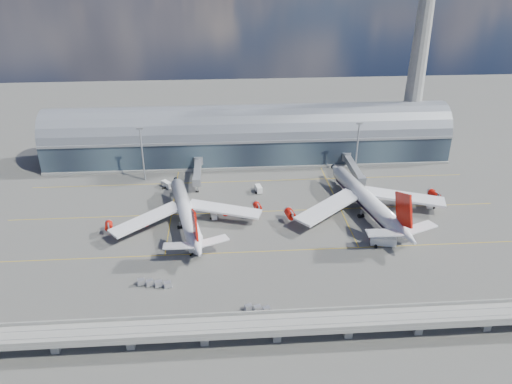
{
  "coord_description": "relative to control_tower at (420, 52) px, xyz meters",
  "views": [
    {
      "loc": [
        -13.53,
        -160.48,
        98.4
      ],
      "look_at": [
        -1.07,
        10.0,
        14.0
      ],
      "focal_mm": 35.0,
      "sensor_mm": 36.0,
      "label": 1
    }
  ],
  "objects": [
    {
      "name": "control_tower",
      "position": [
        0.0,
        0.0,
        0.0
      ],
      "size": [
        19.0,
        19.0,
        103.0
      ],
      "color": "gray",
      "rests_on": "ground"
    },
    {
      "name": "service_truck_4",
      "position": [
        -82.87,
        -44.78,
        -50.13
      ],
      "size": [
        3.27,
        5.47,
        2.98
      ],
      "rotation": [
        0.0,
        0.0,
        0.18
      ],
      "color": "silver",
      "rests_on": "ground"
    },
    {
      "name": "jet_bridge_left",
      "position": [
        -110.16,
        -29.88,
        -46.46
      ],
      "size": [
        4.4,
        28.0,
        7.25
      ],
      "color": "gray",
      "rests_on": "ground"
    },
    {
      "name": "cargo_train_1",
      "position": [
        -89.46,
        -125.46,
        -50.7
      ],
      "size": [
        8.18,
        3.64,
        1.79
      ],
      "rotation": [
        0.0,
        0.0,
        1.82
      ],
      "color": "gray",
      "rests_on": "ground"
    },
    {
      "name": "jet_bridge_right",
      "position": [
        -37.33,
        -31.82,
        -46.46
      ],
      "size": [
        4.4,
        32.0,
        7.25
      ],
      "color": "gray",
      "rests_on": "ground"
    },
    {
      "name": "guideway",
      "position": [
        -85.0,
        -138.0,
        -46.34
      ],
      "size": [
        220.0,
        8.5,
        7.2
      ],
      "color": "gray",
      "rests_on": "ground"
    },
    {
      "name": "service_truck_2",
      "position": [
        -40.85,
        -92.21,
        -49.9
      ],
      "size": [
        9.51,
        4.28,
        3.33
      ],
      "rotation": [
        0.0,
        0.0,
        1.39
      ],
      "color": "silver",
      "rests_on": "ground"
    },
    {
      "name": "terminal",
      "position": [
        -85.0,
        -5.01,
        -40.3
      ],
      "size": [
        200.0,
        30.0,
        28.0
      ],
      "color": "#1E2732",
      "rests_on": "ground"
    },
    {
      "name": "service_truck_3",
      "position": [
        -12.3,
        -63.59,
        -50.11
      ],
      "size": [
        3.77,
        6.55,
        2.98
      ],
      "rotation": [
        0.0,
        0.0,
        -0.24
      ],
      "color": "silver",
      "rests_on": "ground"
    },
    {
      "name": "airliner_left",
      "position": [
        -113.24,
        -72.32,
        -46.0
      ],
      "size": [
        61.12,
        64.36,
        19.71
      ],
      "rotation": [
        0.0,
        0.0,
        0.2
      ],
      "color": "white",
      "rests_on": "ground"
    },
    {
      "name": "service_truck_5",
      "position": [
        -123.97,
        -36.96,
        -50.21
      ],
      "size": [
        5.34,
        5.91,
        2.8
      ],
      "rotation": [
        0.0,
        0.0,
        0.67
      ],
      "color": "silver",
      "rests_on": "ground"
    },
    {
      "name": "ground",
      "position": [
        -85.0,
        -83.0,
        -51.64
      ],
      "size": [
        500.0,
        500.0,
        0.0
      ],
      "primitive_type": "plane",
      "color": "#474744",
      "rests_on": "ground"
    },
    {
      "name": "service_truck_1",
      "position": [
        -109.06,
        -92.7,
        -50.34
      ],
      "size": [
        4.79,
        4.17,
        2.56
      ],
      "rotation": [
        0.0,
        0.0,
        0.97
      ],
      "color": "silver",
      "rests_on": "ground"
    },
    {
      "name": "cargo_train_0",
      "position": [
        -121.66,
        -110.67,
        -50.63
      ],
      "size": [
        11.73,
        4.47,
        1.94
      ],
      "rotation": [
        0.0,
        0.0,
        1.8
      ],
      "color": "gray",
      "rests_on": "ground"
    },
    {
      "name": "service_truck_0",
      "position": [
        -102.81,
        -66.08,
        -50.25
      ],
      "size": [
        3.02,
        6.72,
        2.69
      ],
      "rotation": [
        0.0,
        0.0,
        0.14
      ],
      "color": "silver",
      "rests_on": "ground"
    },
    {
      "name": "taxi_lines",
      "position": [
        -85.0,
        -60.89,
        -51.63
      ],
      "size": [
        200.0,
        80.12,
        0.01
      ],
      "color": "gold",
      "rests_on": "ground"
    },
    {
      "name": "floodlight_mast_right",
      "position": [
        -35.0,
        -28.0,
        -38.0
      ],
      "size": [
        3.0,
        0.7,
        25.7
      ],
      "color": "gray",
      "rests_on": "ground"
    },
    {
      "name": "floodlight_mast_left",
      "position": [
        -135.0,
        -28.0,
        -38.0
      ],
      "size": [
        3.0,
        0.7,
        25.7
      ],
      "color": "gray",
      "rests_on": "ground"
    },
    {
      "name": "airliner_right",
      "position": [
        -40.47,
        -67.72,
        -45.76
      ],
      "size": [
        67.9,
        71.06,
        22.66
      ],
      "rotation": [
        0.0,
        0.0,
        0.19
      ],
      "color": "white",
      "rests_on": "ground"
    }
  ]
}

